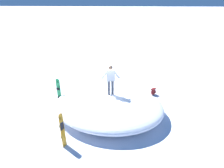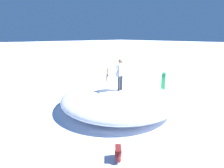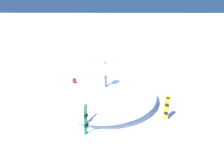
{
  "view_description": "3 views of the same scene",
  "coord_description": "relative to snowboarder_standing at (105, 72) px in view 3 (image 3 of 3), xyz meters",
  "views": [
    {
      "loc": [
        11.88,
        1.32,
        6.27
      ],
      "look_at": [
        -0.18,
        0.65,
        1.67
      ],
      "focal_mm": 38.11,
      "sensor_mm": 36.0,
      "label": 1
    },
    {
      "loc": [
        -5.64,
        6.19,
        3.84
      ],
      "look_at": [
        0.57,
        0.56,
        1.28
      ],
      "focal_mm": 25.21,
      "sensor_mm": 36.0,
      "label": 2
    },
    {
      "loc": [
        0.58,
        -9.17,
        5.69
      ],
      "look_at": [
        0.31,
        0.41,
        1.33
      ],
      "focal_mm": 28.28,
      "sensor_mm": 36.0,
      "label": 3
    }
  ],
  "objects": [
    {
      "name": "backpack_near",
      "position": [
        -2.6,
        2.66,
        -1.8
      ],
      "size": [
        0.59,
        0.55,
        0.46
      ],
      "color": "maroon",
      "rests_on": "ground"
    },
    {
      "name": "snowboard_primary_upright",
      "position": [
        -0.72,
        -3.11,
        -1.15
      ],
      "size": [
        0.24,
        0.3,
        1.71
      ],
      "color": "#1E8C47",
      "rests_on": "ground"
    },
    {
      "name": "ground",
      "position": [
        0.09,
        -0.58,
        -2.03
      ],
      "size": [
        240.0,
        240.0,
        0.0
      ],
      "primitive_type": "plane",
      "color": "white"
    },
    {
      "name": "snowboard_secondary_upright",
      "position": [
        3.27,
        -1.89,
        -1.22
      ],
      "size": [
        0.3,
        0.25,
        1.58
      ],
      "color": "orange",
      "rests_on": "ground"
    },
    {
      "name": "snow_mound",
      "position": [
        0.22,
        -0.11,
        -1.48
      ],
      "size": [
        8.4,
        8.4,
        1.1
      ],
      "primitive_type": "ellipsoid",
      "rotation": [
        0.0,
        0.0,
        2.36
      ],
      "color": "white",
      "rests_on": "ground"
    },
    {
      "name": "snowboarder_standing",
      "position": [
        0.0,
        0.0,
        0.0
      ],
      "size": [
        0.28,
        1.0,
        1.64
      ],
      "color": "#333842",
      "rests_on": "snow_mound"
    }
  ]
}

